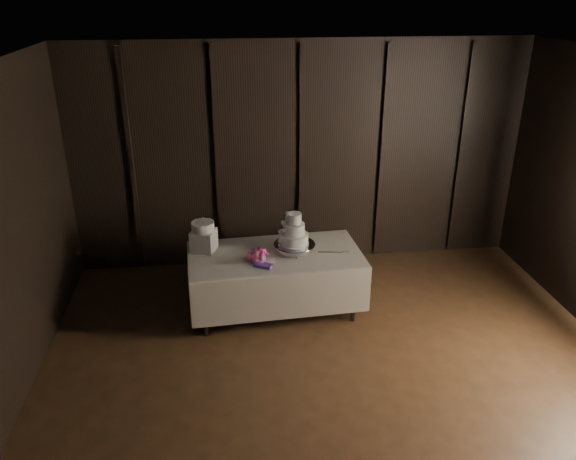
{
  "coord_description": "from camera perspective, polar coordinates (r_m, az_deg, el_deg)",
  "views": [
    {
      "loc": [
        -1.04,
        -3.61,
        3.63
      ],
      "look_at": [
        -0.34,
        2.15,
        1.05
      ],
      "focal_mm": 35.0,
      "sensor_mm": 36.0,
      "label": 1
    }
  ],
  "objects": [
    {
      "name": "display_table",
      "position": [
        6.62,
        -1.29,
        -5.08
      ],
      "size": [
        2.05,
        1.15,
        0.76
      ],
      "rotation": [
        0.0,
        0.0,
        0.06
      ],
      "color": "beige",
      "rests_on": "ground"
    },
    {
      "name": "small_cake",
      "position": [
        6.48,
        -8.64,
        0.36
      ],
      "size": [
        0.33,
        0.33,
        0.1
      ],
      "primitive_type": "cylinder",
      "rotation": [
        0.0,
        0.0,
        0.31
      ],
      "color": "white",
      "rests_on": "box_pedestal"
    },
    {
      "name": "cake_stand",
      "position": [
        6.5,
        0.65,
        -1.77
      ],
      "size": [
        0.62,
        0.62,
        0.09
      ],
      "primitive_type": "cylinder",
      "rotation": [
        0.0,
        0.0,
        0.34
      ],
      "color": "silver",
      "rests_on": "display_table"
    },
    {
      "name": "cake_knife",
      "position": [
        6.49,
        4.29,
        -2.27
      ],
      "size": [
        0.37,
        0.08,
        0.01
      ],
      "primitive_type": "cube",
      "rotation": [
        0.0,
        0.0,
        -0.15
      ],
      "color": "silver",
      "rests_on": "display_table"
    },
    {
      "name": "box_pedestal",
      "position": [
        6.56,
        -8.55,
        -1.06
      ],
      "size": [
        0.33,
        0.33,
        0.25
      ],
      "primitive_type": "cube",
      "rotation": [
        0.0,
        0.0,
        -0.33
      ],
      "color": "white",
      "rests_on": "display_table"
    },
    {
      "name": "bouquet",
      "position": [
        6.25,
        -3.05,
        -2.71
      ],
      "size": [
        0.46,
        0.5,
        0.2
      ],
      "primitive_type": null,
      "rotation": [
        0.0,
        0.0,
        -0.5
      ],
      "color": "#EA5361",
      "rests_on": "display_table"
    },
    {
      "name": "room",
      "position": [
        4.32,
        7.99,
        -5.82
      ],
      "size": [
        6.08,
        7.08,
        3.08
      ],
      "color": "black",
      "rests_on": "ground"
    },
    {
      "name": "wedding_cake",
      "position": [
        6.4,
        0.43,
        -0.27
      ],
      "size": [
        0.36,
        0.32,
        0.38
      ],
      "rotation": [
        0.0,
        0.0,
        -0.24
      ],
      "color": "white",
      "rests_on": "cake_stand"
    }
  ]
}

